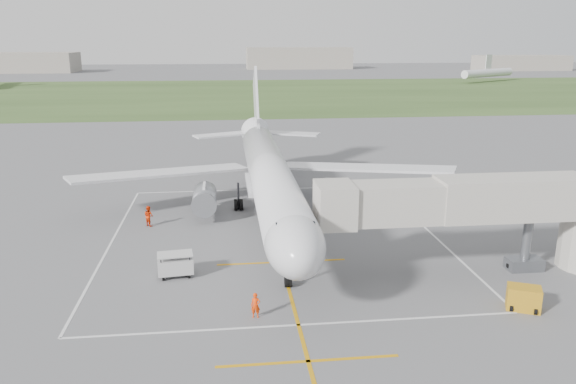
{
  "coord_description": "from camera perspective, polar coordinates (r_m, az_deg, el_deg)",
  "views": [
    {
      "loc": [
        -4.14,
        -50.45,
        16.79
      ],
      "look_at": [
        1.2,
        -4.0,
        4.0
      ],
      "focal_mm": 35.0,
      "sensor_mm": 36.0,
      "label": 1
    }
  ],
  "objects": [
    {
      "name": "ground",
      "position": [
        53.33,
        -1.77,
        -3.06
      ],
      "size": [
        700.0,
        700.0,
        0.0
      ],
      "primitive_type": "plane",
      "color": "#505053",
      "rests_on": "ground"
    },
    {
      "name": "grass_strip",
      "position": [
        181.28,
        -5.3,
        9.93
      ],
      "size": [
        700.0,
        120.0,
        0.02
      ],
      "primitive_type": "cube",
      "color": "#32491F",
      "rests_on": "ground"
    },
    {
      "name": "apron_markings",
      "position": [
        47.86,
        -1.18,
        -5.23
      ],
      "size": [
        28.2,
        60.0,
        0.01
      ],
      "color": "#C3850B",
      "rests_on": "ground"
    },
    {
      "name": "airliner",
      "position": [
        52.84,
        -1.88,
        1.72
      ],
      "size": [
        38.93,
        46.75,
        13.52
      ],
      "color": "silver",
      "rests_on": "ground"
    },
    {
      "name": "jet_bridge",
      "position": [
        43.65,
        20.83,
        -1.75
      ],
      "size": [
        23.4,
        5.0,
        7.2
      ],
      "color": "#B0A99F",
      "rests_on": "ground"
    },
    {
      "name": "gpu_unit",
      "position": [
        39.52,
        22.81,
        -9.92
      ],
      "size": [
        2.41,
        2.08,
        1.53
      ],
      "rotation": [
        0.0,
        0.0,
        -0.42
      ],
      "color": "#B78116",
      "rests_on": "ground"
    },
    {
      "name": "baggage_cart",
      "position": [
        41.99,
        -11.36,
        -7.26
      ],
      "size": [
        2.69,
        1.8,
        1.76
      ],
      "rotation": [
        0.0,
        0.0,
        0.12
      ],
      "color": "#BEBEBE",
      "rests_on": "ground"
    },
    {
      "name": "ramp_worker_nose",
      "position": [
        35.56,
        -3.31,
        -11.44
      ],
      "size": [
        0.64,
        0.47,
        1.62
      ],
      "primitive_type": "imported",
      "rotation": [
        0.0,
        0.0,
        -0.16
      ],
      "color": "#F13807",
      "rests_on": "ground"
    },
    {
      "name": "ramp_worker_wing",
      "position": [
        53.57,
        -13.97,
        -2.37
      ],
      "size": [
        1.16,
        1.16,
        1.9
      ],
      "primitive_type": "imported",
      "rotation": [
        0.0,
        0.0,
        2.36
      ],
      "color": "red",
      "rests_on": "ground"
    },
    {
      "name": "distant_hangars",
      "position": [
        316.09,
        -8.96,
        13.02
      ],
      "size": [
        345.0,
        49.0,
        12.0
      ],
      "color": "gray",
      "rests_on": "ground"
    },
    {
      "name": "distant_aircraft",
      "position": [
        218.59,
        -3.77,
        11.81
      ],
      "size": [
        209.22,
        32.05,
        8.85
      ],
      "color": "silver",
      "rests_on": "ground"
    }
  ]
}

